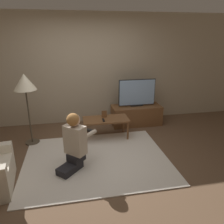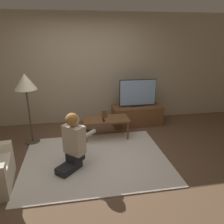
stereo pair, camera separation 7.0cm
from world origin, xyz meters
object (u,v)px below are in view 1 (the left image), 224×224
Objects in this scene: tv at (137,93)px; coffee_table at (106,121)px; floor_lamp at (25,85)px; person_kneeling at (75,141)px.

tv reaches higher than coffee_table.
floor_lamp reaches higher than tv.
coffee_table is at bearing -144.56° from tv.
floor_lamp is 1.53m from person_kneeling.
floor_lamp is (-2.38, -0.56, 0.41)m from tv.
coffee_table is 1.00× the size of person_kneeling.
tv is 2.25m from person_kneeling.
person_kneeling reaches higher than coffee_table.
coffee_table is (-0.86, -0.61, -0.41)m from tv.
floor_lamp is 1.50× the size of person_kneeling.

